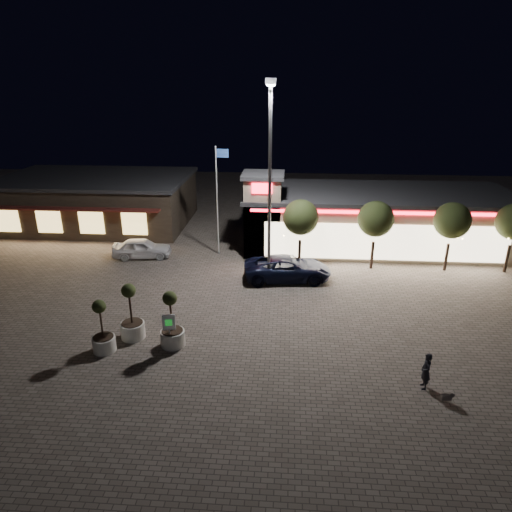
# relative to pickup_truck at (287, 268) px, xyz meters

# --- Properties ---
(ground) EXTENTS (90.00, 90.00, 0.00)m
(ground) POSITION_rel_pickup_truck_xyz_m (-3.19, -8.68, -0.79)
(ground) COLOR #61564E
(ground) RESTS_ON ground
(retail_building) EXTENTS (20.40, 8.40, 6.10)m
(retail_building) POSITION_rel_pickup_truck_xyz_m (6.31, 7.14, 1.42)
(retail_building) COLOR gray
(retail_building) RESTS_ON ground
(restaurant_building) EXTENTS (16.40, 11.00, 4.30)m
(restaurant_building) POSITION_rel_pickup_truck_xyz_m (-17.19, 11.29, 1.37)
(restaurant_building) COLOR #382D23
(restaurant_building) RESTS_ON ground
(floodlight_pole) EXTENTS (0.60, 0.40, 12.38)m
(floodlight_pole) POSITION_rel_pickup_truck_xyz_m (-1.19, -0.68, 6.23)
(floodlight_pole) COLOR gray
(floodlight_pole) RESTS_ON ground
(flagpole) EXTENTS (0.95, 0.10, 8.00)m
(flagpole) POSITION_rel_pickup_truck_xyz_m (-5.10, 4.32, 3.96)
(flagpole) COLOR white
(flagpole) RESTS_ON ground
(string_tree_a) EXTENTS (2.42, 2.42, 4.79)m
(string_tree_a) POSITION_rel_pickup_truck_xyz_m (0.81, 2.32, 2.77)
(string_tree_a) COLOR #332319
(string_tree_a) RESTS_ON ground
(string_tree_b) EXTENTS (2.42, 2.42, 4.79)m
(string_tree_b) POSITION_rel_pickup_truck_xyz_m (5.81, 2.32, 2.77)
(string_tree_b) COLOR #332319
(string_tree_b) RESTS_ON ground
(string_tree_c) EXTENTS (2.42, 2.42, 4.79)m
(string_tree_c) POSITION_rel_pickup_truck_xyz_m (10.81, 2.32, 2.77)
(string_tree_c) COLOR #332319
(string_tree_c) RESTS_ON ground
(pickup_truck) EXTENTS (5.91, 3.21, 1.57)m
(pickup_truck) POSITION_rel_pickup_truck_xyz_m (0.00, 0.00, 0.00)
(pickup_truck) COLOR black
(pickup_truck) RESTS_ON ground
(white_sedan) EXTENTS (4.43, 2.26, 1.44)m
(white_sedan) POSITION_rel_pickup_truck_xyz_m (-10.70, 3.18, -0.06)
(white_sedan) COLOR silver
(white_sedan) RESTS_ON ground
(pedestrian) EXTENTS (0.42, 0.62, 1.66)m
(pedestrian) POSITION_rel_pickup_truck_xyz_m (5.93, -10.88, 0.04)
(pedestrian) COLOR black
(pedestrian) RESTS_ON ground
(dog) EXTENTS (0.56, 0.23, 0.30)m
(dog) POSITION_rel_pickup_truck_xyz_m (6.64, -11.80, -0.49)
(dog) COLOR #59514C
(dog) RESTS_ON ground
(planter_left) EXTENTS (1.22, 1.22, 2.99)m
(planter_left) POSITION_rel_pickup_truck_xyz_m (-7.77, -7.80, 0.14)
(planter_left) COLOR silver
(planter_left) RESTS_ON ground
(planter_mid) EXTENTS (1.11, 1.11, 2.72)m
(planter_mid) POSITION_rel_pickup_truck_xyz_m (-8.76, -9.10, 0.05)
(planter_mid) COLOR silver
(planter_mid) RESTS_ON ground
(planter_right) EXTENTS (1.19, 1.19, 2.94)m
(planter_right) POSITION_rel_pickup_truck_xyz_m (-5.56, -8.38, 0.12)
(planter_right) COLOR silver
(planter_right) RESTS_ON ground
(valet_sign) EXTENTS (0.61, 0.18, 1.86)m
(valet_sign) POSITION_rel_pickup_truck_xyz_m (-5.61, -8.70, 0.51)
(valet_sign) COLOR gray
(valet_sign) RESTS_ON ground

